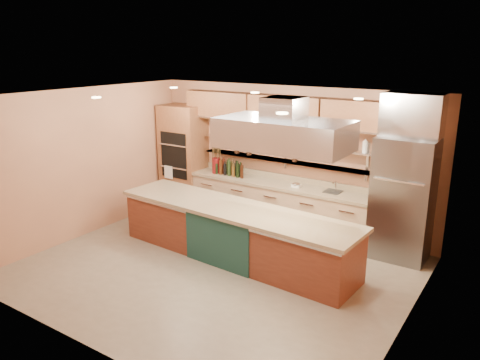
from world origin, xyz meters
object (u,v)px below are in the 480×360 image
Objects in this scene: refrigerator at (403,199)px; copper_kettle at (251,135)px; kitchen_scale at (296,185)px; green_canister at (256,135)px; flower_vase at (217,165)px; island at (234,233)px.

refrigerator is 3.26m from copper_kettle.
green_canister is (-1.04, 0.22, 0.83)m from kitchen_scale.
copper_kettle is 0.14m from green_canister.
flower_vase is at bearing -165.38° from green_canister.
green_canister is (-0.68, 1.81, 1.35)m from island.
refrigerator is at bearing -4.16° from copper_kettle.
kitchen_scale is (1.88, 0.00, -0.12)m from flower_vase.
green_canister is at bearing 0.00° from copper_kettle.
green_canister is at bearing 167.80° from kitchen_scale.
kitchen_scale is (0.36, 1.59, 0.52)m from island.
copper_kettle reaches higher than island.
green_canister reaches higher than island.
refrigerator is 2.89m from island.
refrigerator reaches higher than island.
flower_vase is (-3.87, 0.01, 0.04)m from refrigerator.
refrigerator is at bearing 37.26° from island.
green_canister is at bearing 14.62° from flower_vase.
flower_vase is 1.89× the size of green_canister.
flower_vase is 1.12m from green_canister.
island is at bearing -146.15° from refrigerator.
flower_vase is at bearing 137.23° from island.
green_canister reaches higher than copper_kettle.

